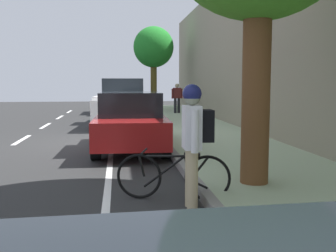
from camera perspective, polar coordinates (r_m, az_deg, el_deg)
name	(u,v)px	position (r m, az deg, el deg)	size (l,w,h in m)	color
ground	(103,143)	(12.23, -9.11, -2.30)	(54.50, 54.50, 0.00)	#292929
sidewalk	(213,138)	(12.54, 6.30, -1.68)	(3.03, 34.06, 0.16)	#9EB18D
curb_edge	(161,139)	(12.27, -0.98, -1.81)	(0.16, 34.06, 0.16)	gray
lane_stripe_centre	(3,151)	(11.40, -22.14, -3.27)	(0.14, 31.60, 0.01)	white
lane_stripe_bike_edge	(112,142)	(12.22, -7.85, -2.27)	(0.12, 34.06, 0.01)	white
building_facade	(271,43)	(13.01, 14.19, 11.26)	(0.50, 34.06, 5.97)	gray
parked_sedan_red_second	(130,121)	(10.76, -5.29, 0.65)	(1.91, 4.44, 1.52)	maroon
parked_pickup_white_mid	(123,104)	(17.11, -6.38, 3.14)	(2.32, 5.42, 1.95)	white
parked_suv_grey_far	(120,95)	(24.14, -6.79, 4.27)	(1.99, 4.71, 1.99)	slate
bicycle_at_curb	(173,176)	(6.17, 0.76, -6.98)	(1.69, 0.56, 0.75)	black
cyclist_with_backpack	(194,133)	(5.65, 3.65, -1.00)	(0.43, 0.62, 1.75)	#C6B284
street_tree_mid_block	(154,48)	(24.79, -2.04, 10.87)	(2.41, 2.41, 4.96)	brown
pedestrian_on_phone	(177,97)	(21.71, 1.27, 4.15)	(0.61, 0.31, 1.57)	black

